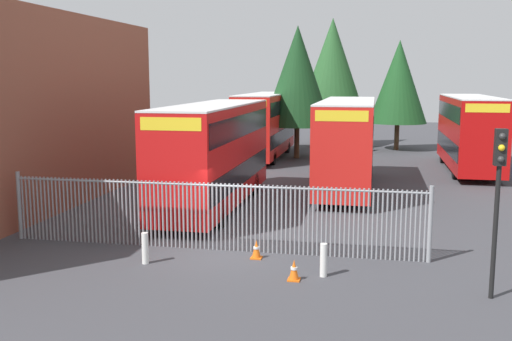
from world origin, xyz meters
The scene contains 14 objects.
ground_plane centered at (0.00, 8.00, 0.00)m, with size 100.00×100.00×0.00m, color #3D3D42.
palisade_fence centered at (-0.69, 0.00, 1.18)m, with size 13.78×0.14×2.35m.
double_decker_bus_near_gate centered at (-2.23, 6.10, 2.42)m, with size 2.54×10.81×4.42m.
double_decker_bus_behind_fence_left centered at (3.10, 11.38, 2.42)m, with size 2.54×10.81×4.42m.
double_decker_bus_behind_fence_right centered at (9.93, 18.92, 2.42)m, with size 2.54×10.81×4.42m.
double_decker_bus_far_back centered at (-2.99, 22.22, 2.42)m, with size 2.54×10.81×4.42m.
bollard_near_left centered at (-2.22, -1.81, 0.47)m, with size 0.20×0.20×0.95m, color silver.
bollard_center_front centered at (3.12, -1.93, 0.47)m, with size 0.20×0.20×0.95m, color silver.
traffic_cone_by_gate centered at (0.95, -0.65, 0.29)m, with size 0.34×0.34×0.59m.
traffic_cone_mid_forecourt centered at (2.35, -2.40, 0.29)m, with size 0.34×0.34×0.59m.
traffic_light_kerbside centered at (7.43, -2.76, 2.99)m, with size 0.28×0.33×4.30m.
tree_tall_back centered at (-0.83, 22.40, 5.60)m, with size 4.71×4.71×8.97m.
tree_short_side centered at (0.96, 29.85, 6.37)m, with size 5.24×5.24×10.13m.
tree_mid_row centered at (6.08, 28.50, 5.18)m, with size 4.36×4.36×8.30m.
Camera 1 is at (4.41, -17.95, 5.54)m, focal length 41.59 mm.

